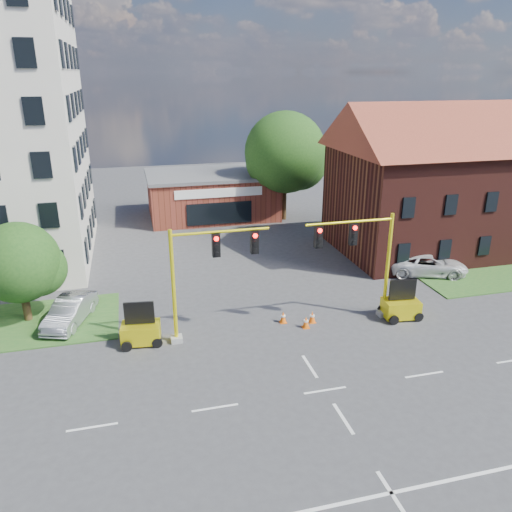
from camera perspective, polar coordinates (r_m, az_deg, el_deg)
name	(u,v)px	position (r m, az deg, el deg)	size (l,w,h in m)	color
ground	(325,390)	(23.35, 7.90, -14.96)	(120.00, 120.00, 0.00)	#3D3D3F
lane_markings	(354,434)	(21.19, 11.09, -19.38)	(60.00, 36.00, 0.01)	white
brick_shop	(212,194)	(49.41, -5.07, 7.04)	(12.40, 8.40, 4.30)	maroon
townhouse_row	(467,174)	(42.88, 23.02, 8.65)	(21.00, 11.00, 11.50)	#431914
tree_large	(289,155)	(47.47, 3.77, 11.43)	(7.91, 7.54, 10.18)	#3D2A16
tree_nw_front	(24,264)	(30.43, -25.01, -0.86)	(4.71, 4.49, 5.82)	#3D2A16
signal_mast_west	(205,270)	(25.57, -5.85, -1.60)	(5.30, 0.60, 6.20)	gray
signal_mast_east	(362,255)	(28.06, 12.00, 0.07)	(5.30, 0.60, 6.20)	gray
trailer_west	(141,331)	(27.00, -13.03, -8.34)	(2.12, 1.54, 2.25)	yellow
trailer_east	(401,306)	(30.07, 16.21, -5.55)	(2.13, 1.55, 2.27)	yellow
cone_a	(141,340)	(26.92, -12.99, -9.32)	(0.40, 0.40, 0.70)	orange
cone_b	(283,317)	(28.54, 3.11, -6.99)	(0.40, 0.40, 0.70)	orange
cone_c	(312,317)	(28.70, 6.44, -6.93)	(0.40, 0.40, 0.70)	orange
cone_d	(306,322)	(28.09, 5.73, -7.54)	(0.40, 0.40, 0.70)	orange
pickup_white	(427,264)	(36.96, 18.99, -0.88)	(2.51, 5.45, 1.51)	silver
sedan_silver_front	(70,311)	(30.14, -20.50, -5.95)	(1.57, 4.49, 1.48)	#93969A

